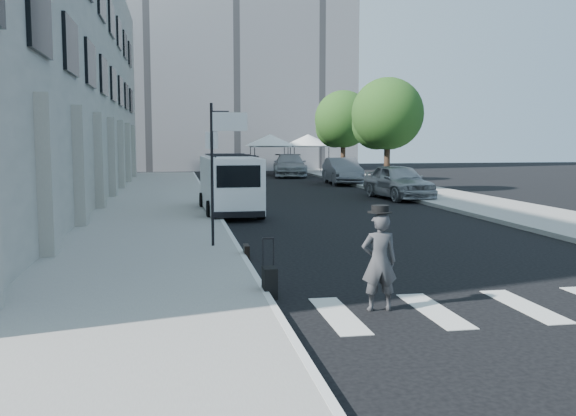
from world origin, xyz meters
name	(u,v)px	position (x,y,z in m)	size (l,w,h in m)	color
ground	(349,274)	(0.00, 0.00, 0.00)	(120.00, 120.00, 0.00)	black
sidewalk_left	(158,201)	(-4.25, 16.00, 0.07)	(4.50, 48.00, 0.15)	gray
sidewalk_right	(411,190)	(9.00, 20.00, 0.07)	(4.00, 56.00, 0.15)	gray
building_far	(231,37)	(2.00, 50.00, 12.50)	(22.00, 12.00, 25.00)	slate
sign_pole	(221,144)	(-2.36, 3.20, 2.65)	(1.03, 0.07, 3.50)	black
tree_near	(385,117)	(7.50, 20.15, 3.97)	(3.80, 3.83, 6.03)	black
tree_far	(341,121)	(7.50, 29.15, 3.97)	(3.80, 3.83, 6.03)	black
tent_left	(270,140)	(4.00, 38.00, 2.71)	(4.00, 4.00, 3.20)	black
tent_right	(308,140)	(7.20, 38.50, 2.71)	(4.00, 4.00, 3.20)	black
businessman	(379,262)	(-0.28, -2.82, 0.80)	(0.58, 0.38, 1.60)	#3C3C3F
briefcase	(246,252)	(-1.90, 2.00, 0.17)	(0.12, 0.44, 0.34)	black
suitcase	(270,282)	(-1.90, -1.68, 0.28)	(0.24, 0.38, 1.04)	black
cargo_van	(229,184)	(-1.51, 11.19, 1.11)	(2.12, 5.65, 2.12)	white
parked_car_a	(398,182)	(6.80, 15.95, 0.82)	(1.94, 4.81, 1.64)	gray
parked_car_b	(342,171)	(6.80, 26.13, 0.82)	(1.74, 4.98, 1.64)	slate
parked_car_c	(290,165)	(5.00, 34.73, 0.85)	(2.38, 5.84, 1.70)	gray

